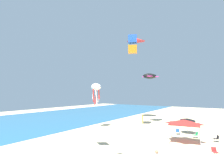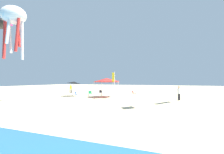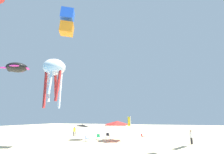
% 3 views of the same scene
% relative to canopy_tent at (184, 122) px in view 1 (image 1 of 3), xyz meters
% --- Properties ---
extents(ground, '(120.00, 120.00, 0.10)m').
position_rel_canopy_tent_xyz_m(ground, '(-2.21, -2.97, -2.57)').
color(ground, beige).
extents(ocean_strip, '(120.00, 29.77, 0.02)m').
position_rel_canopy_tent_xyz_m(ocean_strip, '(-2.21, 32.21, -2.51)').
color(ocean_strip, '#28668E').
rests_on(ocean_strip, ground).
extents(canopy_tent, '(3.37, 3.97, 2.84)m').
position_rel_canopy_tent_xyz_m(canopy_tent, '(0.00, 0.00, 0.00)').
color(canopy_tent, '#B7B7BC').
rests_on(canopy_tent, ground).
extents(beach_umbrella, '(2.31, 2.29, 2.46)m').
position_rel_canopy_tent_xyz_m(beach_umbrella, '(5.39, 0.63, -0.38)').
color(beach_umbrella, silver).
rests_on(beach_umbrella, ground).
extents(folding_chair_right_of_tent, '(0.76, 0.80, 0.82)m').
position_rel_canopy_tent_xyz_m(folding_chair_right_of_tent, '(2.68, -3.24, -2.05)').
color(folding_chair_right_of_tent, black).
rests_on(folding_chair_right_of_tent, ground).
extents(folding_chair_left_of_tent, '(0.78, 0.81, 0.82)m').
position_rel_canopy_tent_xyz_m(folding_chair_left_of_tent, '(3.30, -0.75, -2.05)').
color(folding_chair_left_of_tent, black).
rests_on(folding_chair_left_of_tent, ground).
extents(folding_chair_near_cooler, '(0.77, 0.71, 0.82)m').
position_rel_canopy_tent_xyz_m(folding_chair_near_cooler, '(4.04, 1.81, -2.05)').
color(folding_chair_near_cooler, black).
rests_on(folding_chair_near_cooler, ground).
extents(folding_chair_facing_ocean, '(0.81, 0.78, 0.82)m').
position_rel_canopy_tent_xyz_m(folding_chair_facing_ocean, '(-3.14, -3.43, -2.05)').
color(folding_chair_facing_ocean, black).
rests_on(folding_chair_facing_ocean, ground).
extents(banner_flag, '(0.36, 0.06, 3.53)m').
position_rel_canopy_tent_xyz_m(banner_flag, '(-3.01, 4.31, -0.40)').
color(banner_flag, silver).
rests_on(banner_flag, ground).
extents(kite_turtle_black, '(3.91, 3.59, 1.21)m').
position_rel_canopy_tent_xyz_m(kite_turtle_black, '(10.99, 8.87, 7.21)').
color(kite_turtle_black, black).
extents(kite_box_blue, '(2.14, 2.09, 3.34)m').
position_rel_canopy_tent_xyz_m(kite_box_blue, '(3.54, 8.96, 12.35)').
color(kite_box_blue, blue).
extents(kite_delta_red, '(5.94, 5.92, 3.51)m').
position_rel_canopy_tent_xyz_m(kite_delta_red, '(12.95, 12.93, 16.39)').
color(kite_delta_red, red).
extents(kite_octopus_white, '(1.74, 1.74, 3.87)m').
position_rel_canopy_tent_xyz_m(kite_octopus_white, '(0.48, 14.81, 4.53)').
color(kite_octopus_white, white).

